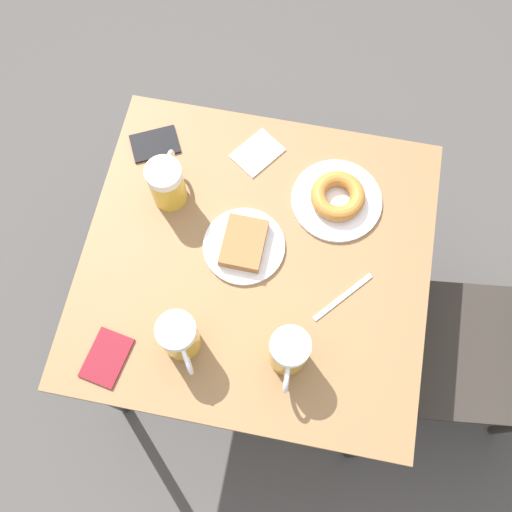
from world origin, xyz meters
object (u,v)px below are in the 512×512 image
object	(u,v)px
passport_near_edge	(155,144)
passport_far_edge	(107,358)
beer_mug_left	(180,337)
beer_mug_right	(167,183)
beer_mug_center	(289,353)
plate_with_donut	(337,198)
napkin_folded	(257,153)
plate_with_cake	(244,245)
fork	(343,297)

from	to	relation	value
passport_near_edge	passport_far_edge	size ratio (longest dim) A/B	1.09
beer_mug_left	beer_mug_right	bearing A→B (deg)	-161.70
beer_mug_left	beer_mug_center	size ratio (longest dim) A/B	1.00
beer_mug_left	beer_mug_center	world-z (taller)	same
plate_with_donut	beer_mug_right	bearing A→B (deg)	-81.15
beer_mug_left	passport_near_edge	bearing A→B (deg)	-158.47
plate_with_donut	napkin_folded	bearing A→B (deg)	-113.64
beer_mug_right	plate_with_cake	bearing A→B (deg)	64.19
plate_with_cake	beer_mug_right	distance (m)	0.25
plate_with_donut	beer_mug_left	bearing A→B (deg)	-34.50
plate_with_cake	plate_with_donut	size ratio (longest dim) A/B	0.88
plate_with_donut	beer_mug_left	size ratio (longest dim) A/B	1.70
plate_with_cake	passport_near_edge	xyz separation A→B (m)	(-0.25, -0.30, -0.01)
plate_with_donut	fork	distance (m)	0.26
beer_mug_right	passport_near_edge	bearing A→B (deg)	-150.51
fork	passport_near_edge	size ratio (longest dim) A/B	0.96
plate_with_donut	passport_far_edge	world-z (taller)	plate_with_donut
plate_with_cake	beer_mug_right	xyz separation A→B (m)	(-0.11, -0.22, 0.06)
plate_with_donut	beer_mug_center	xyz separation A→B (m)	(0.43, -0.06, 0.05)
plate_with_cake	napkin_folded	xyz separation A→B (m)	(-0.27, -0.02, -0.01)
plate_with_cake	passport_near_edge	world-z (taller)	plate_with_cake
beer_mug_left	beer_mug_right	size ratio (longest dim) A/B	1.00
beer_mug_right	fork	xyz separation A→B (m)	(0.19, 0.48, -0.07)
plate_with_donut	beer_mug_left	xyz separation A→B (m)	(0.44, -0.30, 0.05)
beer_mug_left	passport_near_edge	world-z (taller)	beer_mug_left
fork	passport_far_edge	size ratio (longest dim) A/B	1.05
plate_with_cake	passport_far_edge	distance (m)	0.43
beer_mug_right	passport_near_edge	xyz separation A→B (m)	(-0.14, -0.08, -0.07)
plate_with_cake	fork	bearing A→B (deg)	72.39
beer_mug_left	passport_far_edge	xyz separation A→B (m)	(0.07, -0.17, -0.07)
napkin_folded	passport_near_edge	size ratio (longest dim) A/B	1.02
beer_mug_center	plate_with_cake	bearing A→B (deg)	-148.71
beer_mug_right	fork	size ratio (longest dim) A/B	0.95
plate_with_donut	beer_mug_right	distance (m)	0.44
beer_mug_right	napkin_folded	xyz separation A→B (m)	(-0.17, 0.20, -0.07)
fork	passport_near_edge	xyz separation A→B (m)	(-0.33, -0.56, 0.00)
napkin_folded	passport_far_edge	bearing A→B (deg)	-21.72
fork	beer_mug_left	bearing A→B (deg)	-62.38
beer_mug_left	passport_far_edge	bearing A→B (deg)	-68.17
beer_mug_right	passport_far_edge	world-z (taller)	beer_mug_right
plate_with_cake	fork	distance (m)	0.28
plate_with_donut	fork	world-z (taller)	plate_with_donut
passport_far_edge	fork	bearing A→B (deg)	115.83
plate_with_donut	napkin_folded	distance (m)	0.25
plate_with_cake	fork	xyz separation A→B (m)	(0.08, 0.26, -0.01)
beer_mug_left	plate_with_donut	bearing A→B (deg)	145.50
passport_far_edge	napkin_folded	bearing A→B (deg)	158.28
passport_near_edge	passport_far_edge	xyz separation A→B (m)	(0.59, 0.03, 0.00)
beer_mug_center	napkin_folded	world-z (taller)	beer_mug_center
beer_mug_right	passport_near_edge	distance (m)	0.17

